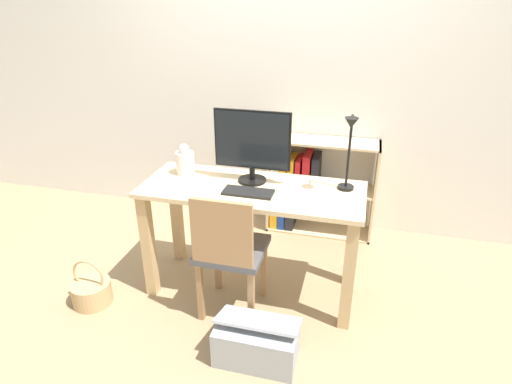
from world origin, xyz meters
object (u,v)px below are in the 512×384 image
object	(u,v)px
desk_lamp	(349,147)
chair	(229,250)
keyboard	(248,192)
bookshelf	(302,185)
basket	(92,291)
monitor	(252,143)
vase	(185,161)
storage_box	(257,342)

from	to	relation	value
desk_lamp	chair	size ratio (longest dim) A/B	0.55
keyboard	bookshelf	bearing A→B (deg)	79.44
basket	desk_lamp	bearing A→B (deg)	17.61
monitor	bookshelf	world-z (taller)	monitor
vase	keyboard	bearing A→B (deg)	-21.69
monitor	keyboard	bearing A→B (deg)	-83.28
chair	monitor	bearing A→B (deg)	91.19
monitor	desk_lamp	size ratio (longest dim) A/B	1.02
keyboard	storage_box	world-z (taller)	keyboard
desk_lamp	bookshelf	distance (m)	1.13
chair	basket	world-z (taller)	chair
monitor	storage_box	world-z (taller)	monitor
vase	basket	world-z (taller)	vase
chair	keyboard	bearing A→B (deg)	79.61
vase	chair	world-z (taller)	vase
bookshelf	basket	world-z (taller)	bookshelf
basket	storage_box	world-z (taller)	basket
vase	desk_lamp	distance (m)	1.08
vase	basket	size ratio (longest dim) A/B	0.64
vase	chair	distance (m)	0.69
keyboard	chair	distance (m)	0.36
basket	storage_box	size ratio (longest dim) A/B	0.71
desk_lamp	chair	world-z (taller)	desk_lamp
monitor	bookshelf	distance (m)	1.05
desk_lamp	chair	distance (m)	0.93
storage_box	vase	bearing A→B (deg)	133.43
keyboard	bookshelf	distance (m)	1.09
desk_lamp	vase	bearing A→B (deg)	178.33
desk_lamp	storage_box	bearing A→B (deg)	-118.89
monitor	vase	xyz separation A→B (m)	(-0.47, 0.01, -0.17)
keyboard	desk_lamp	distance (m)	0.66
vase	desk_lamp	xyz separation A→B (m)	(1.06, -0.03, 0.20)
chair	bookshelf	distance (m)	1.23
vase	bookshelf	size ratio (longest dim) A/B	0.24
desk_lamp	basket	xyz separation A→B (m)	(-1.56, -0.49, -0.97)
bookshelf	basket	bearing A→B (deg)	-131.30
vase	bookshelf	xyz separation A→B (m)	(0.67, 0.81, -0.45)
keyboard	vase	distance (m)	0.53
monitor	keyboard	size ratio (longest dim) A/B	1.59
keyboard	bookshelf	size ratio (longest dim) A/B	0.35
keyboard	monitor	bearing A→B (deg)	96.72
chair	bookshelf	size ratio (longest dim) A/B	0.99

